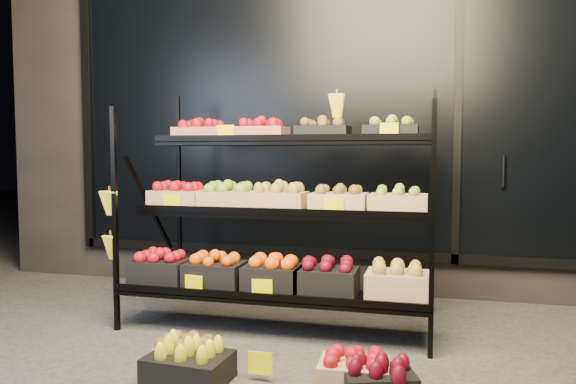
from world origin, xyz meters
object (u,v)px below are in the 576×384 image
(display_rack, at_px, (279,212))
(floor_crate_midright, at_px, (354,369))
(floor_crate_midleft, at_px, (189,363))
(floor_crate_left, at_px, (187,353))

(display_rack, xyz_separation_m, floor_crate_midright, (0.66, -0.92, -0.70))
(floor_crate_midleft, bearing_deg, floor_crate_midright, 15.47)
(floor_crate_midleft, bearing_deg, floor_crate_left, 121.53)
(floor_crate_left, height_order, floor_crate_midright, floor_crate_midright)
(floor_crate_left, height_order, floor_crate_midleft, floor_crate_midleft)
(display_rack, bearing_deg, floor_crate_left, -106.64)
(display_rack, bearing_deg, floor_crate_midleft, -99.68)
(display_rack, height_order, floor_crate_midright, display_rack)
(display_rack, relative_size, floor_crate_midleft, 4.97)
(floor_crate_left, distance_m, floor_crate_midleft, 0.19)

